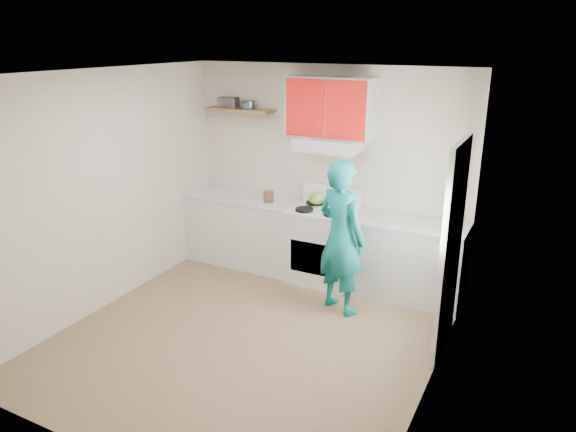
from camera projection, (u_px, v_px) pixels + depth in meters
The scene contains 21 objects.
floor at pixel (250, 336), 5.47m from camera, with size 3.80×3.80×0.00m, color brown.
ceiling at pixel (244, 73), 4.64m from camera, with size 3.60×3.80×0.04m, color white.
back_wall at pixel (327, 172), 6.66m from camera, with size 3.60×0.04×2.60m, color beige.
front_wall at pixel (94, 298), 3.45m from camera, with size 3.60×0.04×2.60m, color beige.
left_wall at pixel (106, 191), 5.84m from camera, with size 0.04×3.80×2.60m, color beige.
right_wall at pixel (440, 248), 4.28m from camera, with size 0.04×3.80×2.60m, color beige.
door at pixel (451, 250), 4.96m from camera, with size 0.05×0.85×2.05m, color white.
door_glass at pixel (452, 206), 4.84m from camera, with size 0.01×0.55×0.95m, color white.
counter_left at pixel (245, 230), 7.13m from camera, with size 1.52×0.60×0.90m, color silver.
counter_right at pixel (406, 260), 6.18m from camera, with size 1.32×0.60×0.90m, color silver.
stove at pixel (322, 245), 6.61m from camera, with size 0.76×0.65×0.92m, color white.
range_hood at pixel (328, 144), 6.30m from camera, with size 0.76×0.44×0.15m, color silver.
upper_cabinets at pixel (331, 107), 6.21m from camera, with size 1.02×0.33×0.70m, color red.
shelf at pixel (240, 110), 6.80m from camera, with size 0.90×0.30×0.04m, color brown.
books at pixel (228, 102), 6.87m from camera, with size 0.24×0.17×0.12m, color #433B3D.
tin at pixel (248, 105), 6.69m from camera, with size 0.17×0.17×0.10m, color #333D4C.
kettle at pixel (316, 198), 6.62m from camera, with size 0.19×0.19×0.16m, color olive.
crock at pixel (269, 198), 6.72m from camera, with size 0.13×0.13×0.16m, color #472B1F.
cutting_board at pixel (388, 220), 6.11m from camera, with size 0.31×0.23×0.02m, color olive.
silicone_mat at pixel (449, 231), 5.78m from camera, with size 0.33×0.28×0.01m, color red.
person at pixel (341, 237), 5.75m from camera, with size 0.62×0.41×1.71m, color #0C6F6F.
Camera 1 is at (2.53, -4.09, 2.90)m, focal length 33.40 mm.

